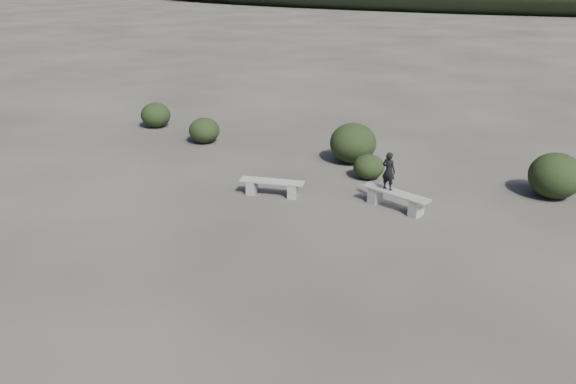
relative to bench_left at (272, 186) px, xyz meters
The scene contains 9 objects.
ground 5.58m from the bench_left, 77.26° to the right, with size 1200.00×1200.00×0.00m, color #2D2923.
bench_left is the anchor object (origin of this frame).
bench_right 3.36m from the bench_left, 13.78° to the left, with size 1.93×0.85×0.47m.
seated_person 3.21m from the bench_left, 16.09° to the left, with size 0.37×0.24×1.02m, color black.
shrub_a 5.65m from the bench_left, 146.62° to the left, with size 1.10×1.10×0.90m, color black.
shrub_b 3.83m from the bench_left, 78.32° to the left, with size 1.49×1.49×1.28m, color black.
shrub_c 3.15m from the bench_left, 55.10° to the left, with size 0.92×0.92×0.74m, color black.
shrub_d 7.71m from the bench_left, 28.93° to the left, with size 1.42×1.42×1.24m, color black.
shrub_f 8.57m from the bench_left, 153.37° to the left, with size 1.15×1.15×0.97m, color black.
Camera 1 is at (6.27, -6.82, 5.89)m, focal length 35.00 mm.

